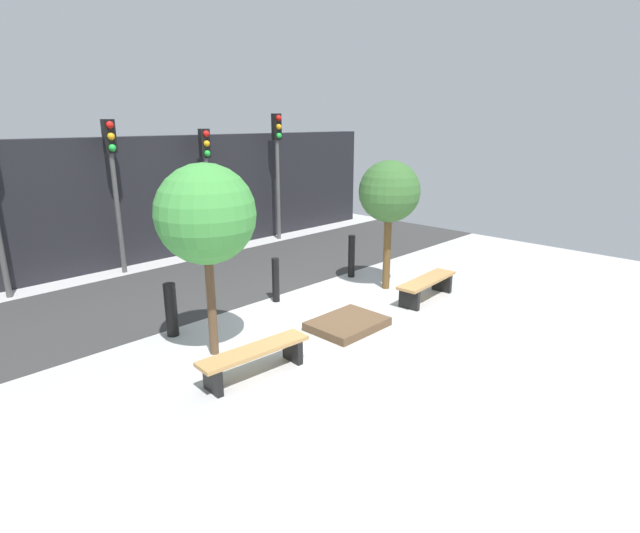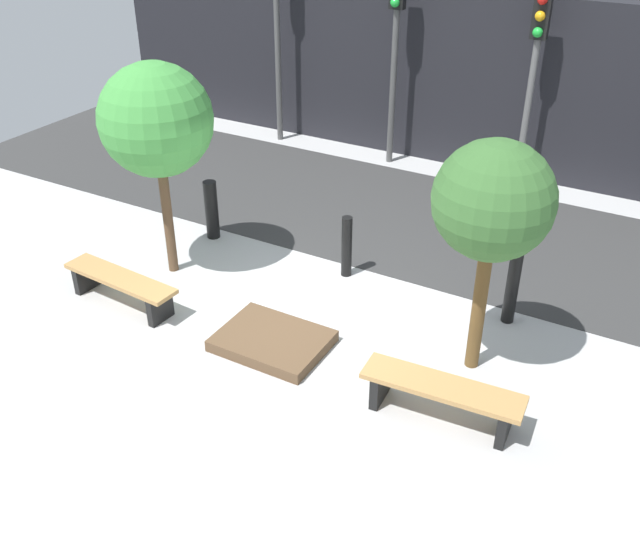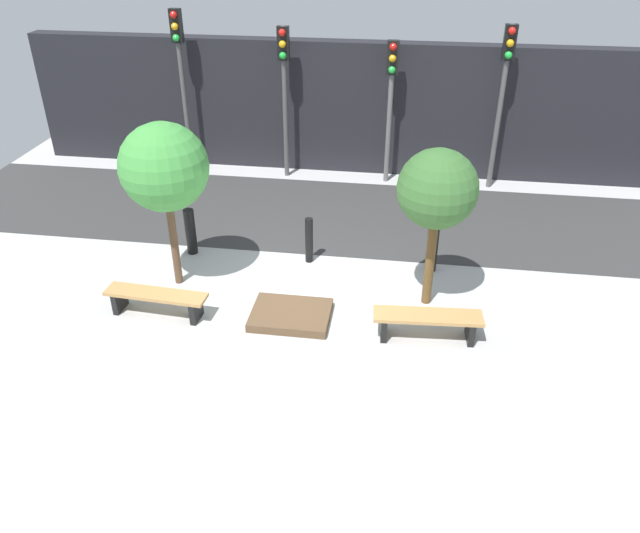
% 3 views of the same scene
% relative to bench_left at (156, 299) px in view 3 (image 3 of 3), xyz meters
% --- Properties ---
extents(ground_plane, '(18.00, 18.00, 0.00)m').
position_rel_bench_left_xyz_m(ground_plane, '(2.33, 0.66, -0.32)').
color(ground_plane, '#B2B2B2').
extents(road_strip, '(18.00, 3.81, 0.01)m').
position_rel_bench_left_xyz_m(road_strip, '(2.33, 4.37, -0.32)').
color(road_strip, '#343434').
rests_on(road_strip, ground).
extents(building_facade, '(16.20, 0.50, 3.30)m').
position_rel_bench_left_xyz_m(building_facade, '(2.33, 7.30, 1.33)').
color(building_facade, black).
rests_on(building_facade, ground).
extents(bench_left, '(1.82, 0.52, 0.45)m').
position_rel_bench_left_xyz_m(bench_left, '(0.00, 0.00, 0.00)').
color(bench_left, black).
rests_on(bench_left, ground).
extents(bench_right, '(1.81, 0.56, 0.46)m').
position_rel_bench_left_xyz_m(bench_right, '(4.66, 0.00, 0.01)').
color(bench_right, black).
rests_on(bench_right, ground).
extents(planter_bed, '(1.36, 1.03, 0.15)m').
position_rel_bench_left_xyz_m(planter_bed, '(2.33, 0.20, -0.25)').
color(planter_bed, brown).
rests_on(planter_bed, ground).
extents(tree_behind_left_bench, '(1.55, 1.55, 3.11)m').
position_rel_bench_left_xyz_m(tree_behind_left_bench, '(0.00, 1.08, 1.99)').
color(tree_behind_left_bench, brown).
rests_on(tree_behind_left_bench, ground).
extents(tree_behind_right_bench, '(1.34, 1.34, 2.89)m').
position_rel_bench_left_xyz_m(tree_behind_right_bench, '(4.66, 1.08, 1.87)').
color(tree_behind_right_bench, brown).
rests_on(tree_behind_right_bench, ground).
extents(bollard_far_left, '(0.21, 0.21, 0.97)m').
position_rel_bench_left_xyz_m(bollard_far_left, '(-0.11, 2.22, 0.16)').
color(bollard_far_left, black).
rests_on(bollard_far_left, ground).
extents(bollard_left, '(0.15, 0.15, 0.95)m').
position_rel_bench_left_xyz_m(bollard_left, '(2.33, 2.22, 0.15)').
color(bollard_left, black).
rests_on(bollard_left, ground).
extents(bollard_center, '(0.17, 0.17, 1.04)m').
position_rel_bench_left_xyz_m(bollard_center, '(4.76, 2.22, 0.19)').
color(bollard_center, black).
rests_on(bollard_center, ground).
extents(traffic_light_west, '(0.28, 0.27, 4.06)m').
position_rel_bench_left_xyz_m(traffic_light_west, '(-1.57, 6.57, 2.46)').
color(traffic_light_west, '#4A4A4A').
rests_on(traffic_light_west, ground).
extents(traffic_light_mid_west, '(0.28, 0.27, 3.73)m').
position_rel_bench_left_xyz_m(traffic_light_mid_west, '(1.03, 6.57, 2.25)').
color(traffic_light_mid_west, '#4A4A4A').
rests_on(traffic_light_mid_west, ground).
extents(traffic_light_mid_east, '(0.28, 0.27, 3.48)m').
position_rel_bench_left_xyz_m(traffic_light_mid_east, '(3.63, 6.56, 2.09)').
color(traffic_light_mid_east, '#606060').
rests_on(traffic_light_mid_east, ground).
extents(traffic_light_east, '(0.28, 0.27, 3.90)m').
position_rel_bench_left_xyz_m(traffic_light_east, '(6.22, 6.57, 2.36)').
color(traffic_light_east, '#4F4F4F').
rests_on(traffic_light_east, ground).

